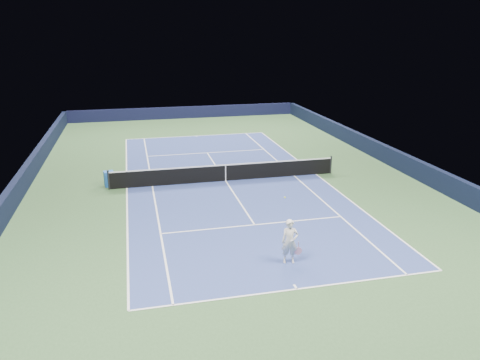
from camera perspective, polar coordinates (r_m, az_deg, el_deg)
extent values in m
plane|color=#30512C|center=(26.59, -1.76, -0.11)|extent=(40.00, 40.00, 0.00)
cube|color=black|center=(45.53, -6.82, 8.18)|extent=(22.00, 0.35, 1.10)
cube|color=black|center=(30.39, 18.67, 2.34)|extent=(0.35, 40.00, 1.10)
cube|color=black|center=(26.60, -25.27, -0.64)|extent=(0.35, 40.00, 1.10)
cube|color=navy|center=(26.59, -1.76, -0.10)|extent=(10.97, 23.77, 0.01)
cube|color=white|center=(37.91, -5.38, 5.38)|extent=(10.97, 0.08, 0.00)
cube|color=white|center=(16.12, 6.96, -13.06)|extent=(10.97, 0.08, 0.00)
cube|color=white|center=(28.14, 9.25, 0.71)|extent=(0.08, 23.77, 0.00)
cube|color=white|center=(26.13, -13.63, -0.95)|extent=(0.08, 23.77, 0.00)
cube|color=white|center=(27.66, 6.62, 0.52)|extent=(0.08, 23.77, 0.00)
cube|color=white|center=(26.13, -10.64, -0.74)|extent=(0.08, 23.77, 0.00)
cube|color=white|center=(32.63, -4.02, 3.33)|extent=(8.23, 0.08, 0.00)
cube|color=white|center=(20.76, 1.79, -5.48)|extent=(8.23, 0.08, 0.00)
cube|color=white|center=(26.59, -1.76, -0.09)|extent=(0.08, 12.80, 0.00)
cube|color=white|center=(37.76, -5.35, 5.34)|extent=(0.08, 0.30, 0.00)
cube|color=white|center=(16.24, 6.77, -12.80)|extent=(0.08, 0.30, 0.00)
cylinder|color=black|center=(26.00, -15.73, 0.00)|extent=(0.10, 0.10, 1.07)
cylinder|color=black|center=(28.34, 11.01, 1.85)|extent=(0.10, 0.10, 1.07)
cube|color=black|center=(26.45, -1.77, 0.83)|extent=(12.80, 0.03, 0.91)
cube|color=white|center=(26.31, -1.78, 1.84)|extent=(12.80, 0.04, 0.06)
cube|color=white|center=(26.45, -1.77, 0.83)|extent=(0.05, 0.04, 0.91)
cube|color=blue|center=(26.59, -15.67, 0.15)|extent=(0.59, 0.55, 0.85)
cube|color=silver|center=(26.56, -15.05, 0.25)|extent=(0.06, 0.38, 0.38)
imported|color=silver|center=(17.35, 6.10, -7.47)|extent=(0.68, 0.52, 1.70)
cylinder|color=pink|center=(17.48, 7.13, -7.87)|extent=(0.03, 0.03, 0.28)
cylinder|color=black|center=(17.58, 7.10, -8.58)|extent=(0.28, 0.02, 0.28)
cylinder|color=pink|center=(17.58, 7.10, -8.58)|extent=(0.30, 0.03, 0.30)
sphere|color=#CDE530|center=(17.73, 5.49, -2.13)|extent=(0.07, 0.07, 0.07)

